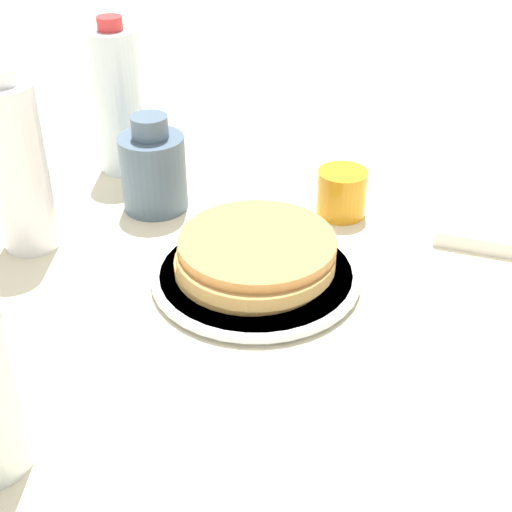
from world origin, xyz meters
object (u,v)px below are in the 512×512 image
water_bottle_far (118,101)px  plate (256,275)px  cream_jug (153,169)px  juice_glass (342,193)px  water_bottle_mid (18,168)px  pancake_stack (255,256)px

water_bottle_far → plate: bearing=174.7°
cream_jug → juice_glass: bearing=-133.7°
plate → water_bottle_far: 0.36m
cream_jug → water_bottle_mid: 0.18m
pancake_stack → water_bottle_mid: size_ratio=0.85×
water_bottle_mid → water_bottle_far: 0.23m
water_bottle_mid → cream_jug: bearing=-95.7°
plate → juice_glass: (0.05, -0.18, 0.02)m
juice_glass → pancake_stack: bearing=104.2°
pancake_stack → water_bottle_mid: (0.24, 0.16, 0.07)m
pancake_stack → water_bottle_mid: 0.30m
pancake_stack → plate: bearing=-162.0°
juice_glass → plate: bearing=104.5°
cream_jug → pancake_stack: bearing=178.6°
juice_glass → water_bottle_far: size_ratio=0.29×
plate → juice_glass: juice_glass is taller
plate → cream_jug: cream_jug is taller
pancake_stack → water_bottle_far: bearing=-5.4°
water_bottle_mid → plate: bearing=-145.0°
pancake_stack → juice_glass: size_ratio=2.92×
plate → cream_jug: (0.22, -0.00, 0.05)m
plate → water_bottle_far: water_bottle_far is taller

